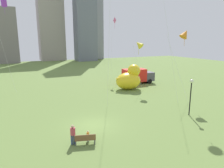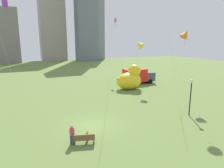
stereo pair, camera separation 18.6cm
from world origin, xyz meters
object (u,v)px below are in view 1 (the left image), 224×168
at_px(kite_yellow, 139,44).
at_px(kite_pink, 114,23).
at_px(giant_inflatable_duck, 129,79).
at_px(lamppost, 191,89).
at_px(person_child, 88,135).
at_px(park_bench, 85,139).
at_px(person_adult, 73,134).
at_px(kite_purple, 4,4).
at_px(kite_orange, 185,34).
at_px(box_truck, 137,76).

distance_m(kite_yellow, kite_pink, 12.37).
bearing_deg(giant_inflatable_duck, lamppost, -90.81).
xyz_separation_m(lamppost, kite_yellow, (1.41, 12.97, 4.61)).
bearing_deg(person_child, park_bench, -130.63).
height_order(person_adult, person_child, person_adult).
height_order(park_bench, kite_pink, kite_pink).
distance_m(kite_purple, kite_orange, 27.77).
height_order(kite_yellow, kite_orange, kite_orange).
relative_size(person_adult, kite_purple, 0.11).
distance_m(giant_inflatable_duck, lamppost, 13.83).
relative_size(lamppost, box_truck, 0.65).
relative_size(person_adult, box_truck, 0.26).
height_order(park_bench, person_child, person_child).
bearing_deg(person_adult, person_child, -2.29).
relative_size(giant_inflatable_duck, kite_pink, 0.39).
relative_size(box_truck, kite_pink, 0.48).
relative_size(park_bench, kite_yellow, 0.21).
bearing_deg(person_child, box_truck, 48.07).
xyz_separation_m(park_bench, giant_inflatable_duck, (12.83, 15.10, 1.33)).
distance_m(lamppost, kite_yellow, 13.83).
height_order(box_truck, kite_yellow, kite_yellow).
relative_size(kite_yellow, kite_pink, 0.64).
xyz_separation_m(person_child, box_truck, (16.30, 18.14, 0.93)).
xyz_separation_m(kite_purple, kite_orange, (22.23, -15.96, -4.72)).
xyz_separation_m(kite_yellow, kite_pink, (1.15, 11.58, 4.22)).
distance_m(park_bench, person_child, 0.59).
bearing_deg(person_child, kite_orange, 21.98).
distance_m(lamppost, kite_orange, 9.41).
relative_size(giant_inflatable_duck, lamppost, 1.25).
height_order(person_adult, kite_purple, kite_purple).
bearing_deg(kite_pink, kite_orange, -85.01).
bearing_deg(park_bench, kite_purple, 103.15).
bearing_deg(box_truck, kite_purple, 168.57).
bearing_deg(kite_orange, person_adult, -159.58).
xyz_separation_m(person_child, lamppost, (12.25, 0.88, 2.50)).
xyz_separation_m(person_adult, person_child, (1.25, -0.05, -0.40)).
height_order(person_child, kite_purple, kite_purple).
distance_m(park_bench, box_truck, 25.00).
height_order(person_adult, giant_inflatable_duck, giant_inflatable_duck).
bearing_deg(park_bench, lamppost, 5.98).
xyz_separation_m(park_bench, kite_yellow, (14.05, 14.29, 7.14)).
distance_m(person_adult, person_child, 1.31).
height_order(park_bench, kite_yellow, kite_yellow).
height_order(person_child, kite_yellow, kite_yellow).
bearing_deg(giant_inflatable_duck, kite_orange, -63.38).
relative_size(box_truck, kite_purple, 0.43).
xyz_separation_m(person_child, kite_orange, (16.46, 6.65, 8.63)).
relative_size(park_bench, person_adult, 1.06).
relative_size(park_bench, giant_inflatable_duck, 0.34).
distance_m(box_truck, kite_purple, 25.71).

